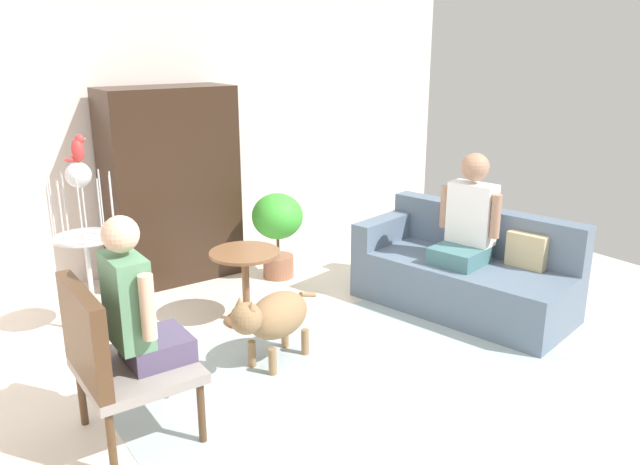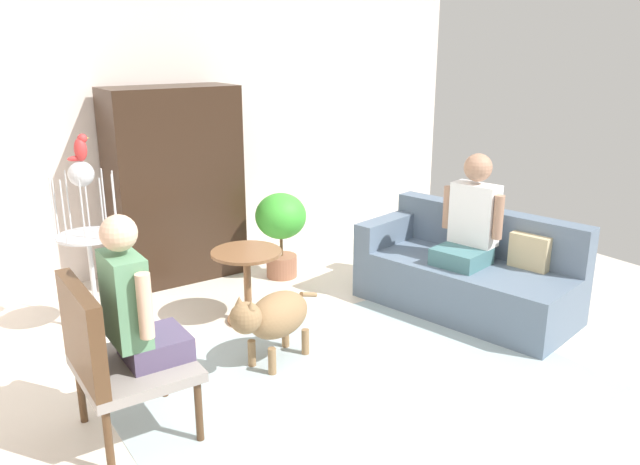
# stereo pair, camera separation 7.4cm
# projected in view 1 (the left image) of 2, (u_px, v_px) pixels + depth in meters

# --- Properties ---
(ground_plane) EXTENTS (7.50, 7.50, 0.00)m
(ground_plane) POSITION_uv_depth(u_px,v_px,m) (334.00, 365.00, 4.45)
(ground_plane) COLOR beige
(back_wall) EXTENTS (6.85, 0.12, 2.73)m
(back_wall) POSITION_uv_depth(u_px,v_px,m) (171.00, 129.00, 6.16)
(back_wall) COLOR silver
(back_wall) RESTS_ON ground
(area_rug) EXTENTS (2.96, 2.14, 0.01)m
(area_rug) POSITION_uv_depth(u_px,v_px,m) (356.00, 384.00, 4.21)
(area_rug) COLOR #9EB2B7
(area_rug) RESTS_ON ground
(couch) EXTENTS (1.19, 1.91, 0.82)m
(couch) POSITION_uv_depth(u_px,v_px,m) (463.00, 273.00, 5.36)
(couch) COLOR slate
(couch) RESTS_ON ground
(armchair) EXTENTS (0.61, 0.67, 0.96)m
(armchair) POSITION_uv_depth(u_px,v_px,m) (111.00, 354.00, 3.46)
(armchair) COLOR #4C331E
(armchair) RESTS_ON ground
(person_on_couch) EXTENTS (0.53, 0.53, 0.90)m
(person_on_couch) POSITION_uv_depth(u_px,v_px,m) (468.00, 218.00, 5.18)
(person_on_couch) COLOR #417075
(person_on_armchair) EXTENTS (0.42, 0.51, 0.87)m
(person_on_armchair) POSITION_uv_depth(u_px,v_px,m) (135.00, 305.00, 3.47)
(person_on_armchair) COLOR #504463
(round_end_table) EXTENTS (0.56, 0.56, 0.60)m
(round_end_table) POSITION_uv_depth(u_px,v_px,m) (246.00, 276.00, 5.03)
(round_end_table) COLOR brown
(round_end_table) RESTS_ON ground
(dog) EXTENTS (0.83, 0.46, 0.58)m
(dog) POSITION_uv_depth(u_px,v_px,m) (274.00, 317.00, 4.38)
(dog) COLOR olive
(dog) RESTS_ON ground
(bird_cage_stand) EXTENTS (0.47, 0.47, 1.35)m
(bird_cage_stand) POSITION_uv_depth(u_px,v_px,m) (86.00, 238.00, 4.71)
(bird_cage_stand) COLOR silver
(bird_cage_stand) RESTS_ON ground
(parrot) EXTENTS (0.17, 0.10, 0.20)m
(parrot) POSITION_uv_depth(u_px,v_px,m) (78.00, 149.00, 4.53)
(parrot) COLOR red
(parrot) RESTS_ON bird_cage_stand
(potted_plant) EXTENTS (0.48, 0.48, 0.82)m
(potted_plant) POSITION_uv_depth(u_px,v_px,m) (278.00, 224.00, 5.97)
(potted_plant) COLOR #996047
(potted_plant) RESTS_ON ground
(armoire_cabinet) EXTENTS (1.18, 0.56, 1.80)m
(armoire_cabinet) POSITION_uv_depth(u_px,v_px,m) (171.00, 185.00, 5.87)
(armoire_cabinet) COLOR black
(armoire_cabinet) RESTS_ON ground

